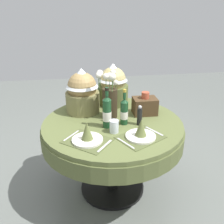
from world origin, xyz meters
name	(u,v)px	position (x,y,z in m)	size (l,w,h in m)	color
ground	(112,187)	(0.00, 0.00, 0.00)	(8.00, 8.00, 0.00)	slate
dining_table	(113,134)	(0.00, 0.00, 0.62)	(1.27, 1.27, 0.75)	#5B6638
place_setting_left	(87,136)	(-0.24, -0.31, 0.79)	(0.43, 0.42, 0.16)	#4E562F
place_setting_right	(141,132)	(0.18, -0.31, 0.79)	(0.42, 0.39, 0.16)	#4E562F
flower_vase	(109,98)	(-0.01, 0.09, 0.94)	(0.20, 0.18, 0.45)	#332819
wine_bottle_left	(107,112)	(-0.06, -0.09, 0.88)	(0.07, 0.07, 0.35)	#194223
wine_bottle_right	(124,111)	(0.09, -0.06, 0.86)	(0.07, 0.07, 0.32)	#194223
tumbler_near_right	(114,126)	(-0.02, -0.19, 0.80)	(0.08, 0.08, 0.11)	silver
pepper_mill	(140,116)	(0.22, -0.09, 0.83)	(0.04, 0.04, 0.18)	black
gift_tub_back_left	(82,90)	(-0.25, 0.27, 0.97)	(0.32, 0.32, 0.43)	olive
gift_tub_back_centre	(113,83)	(0.07, 0.43, 0.97)	(0.31, 0.31, 0.42)	#566033
woven_basket_side_right	(145,105)	(0.33, 0.13, 0.83)	(0.22, 0.16, 0.22)	#47331E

